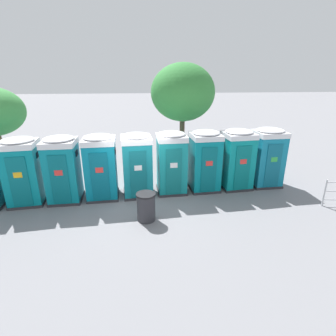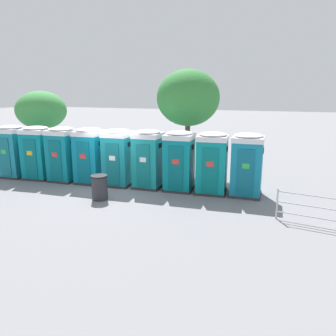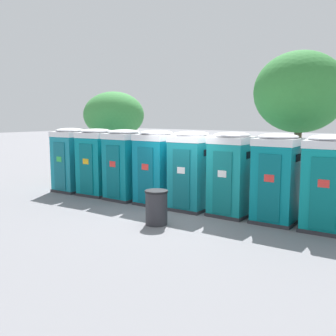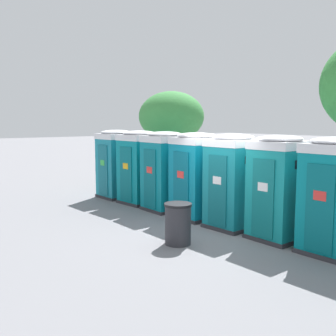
# 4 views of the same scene
# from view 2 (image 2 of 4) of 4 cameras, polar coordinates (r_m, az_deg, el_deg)

# --- Properties ---
(ground_plane) EXTENTS (120.00, 120.00, 0.00)m
(ground_plane) POSITION_cam_2_polar(r_m,az_deg,el_deg) (14.54, -9.40, -3.47)
(ground_plane) COLOR slate
(portapotty_0) EXTENTS (1.27, 1.28, 2.54)m
(portapotty_0) POSITION_cam_2_polar(r_m,az_deg,el_deg) (17.72, -25.43, 2.69)
(portapotty_0) COLOR #2D2D33
(portapotty_0) RESTS_ON ground
(portapotty_1) EXTENTS (1.35, 1.32, 2.54)m
(portapotty_1) POSITION_cam_2_polar(r_m,az_deg,el_deg) (16.87, -21.76, 2.55)
(portapotty_1) COLOR #2D2D33
(portapotty_1) RESTS_ON ground
(portapotty_2) EXTENTS (1.23, 1.24, 2.54)m
(portapotty_2) POSITION_cam_2_polar(r_m,az_deg,el_deg) (16.04, -17.85, 2.35)
(portapotty_2) COLOR #2D2D33
(portapotty_2) RESTS_ON ground
(portapotty_3) EXTENTS (1.28, 1.26, 2.54)m
(portapotty_3) POSITION_cam_2_polar(r_m,az_deg,el_deg) (15.34, -13.44, 2.15)
(portapotty_3) COLOR #2D2D33
(portapotty_3) RESTS_ON ground
(portapotty_4) EXTENTS (1.25, 1.28, 2.54)m
(portapotty_4) POSITION_cam_2_polar(r_m,az_deg,el_deg) (14.70, -8.71, 1.88)
(portapotty_4) COLOR #2D2D33
(portapotty_4) RESTS_ON ground
(portapotty_5) EXTENTS (1.21, 1.24, 2.54)m
(portapotty_5) POSITION_cam_2_polar(r_m,az_deg,el_deg) (14.23, -3.49, 1.64)
(portapotty_5) COLOR #2D2D33
(portapotty_5) RESTS_ON ground
(portapotty_6) EXTENTS (1.26, 1.27, 2.54)m
(portapotty_6) POSITION_cam_2_polar(r_m,az_deg,el_deg) (13.82, 1.96, 1.30)
(portapotty_6) COLOR #2D2D33
(portapotty_6) RESTS_ON ground
(portapotty_7) EXTENTS (1.33, 1.31, 2.54)m
(portapotty_7) POSITION_cam_2_polar(r_m,az_deg,el_deg) (13.52, 7.67, 0.92)
(portapotty_7) COLOR #2D2D33
(portapotty_7) RESTS_ON ground
(portapotty_8) EXTENTS (1.27, 1.25, 2.54)m
(portapotty_8) POSITION_cam_2_polar(r_m,az_deg,el_deg) (13.42, 13.59, 0.57)
(portapotty_8) COLOR #2D2D33
(portapotty_8) RESTS_ON ground
(street_tree_0) EXTENTS (3.08, 3.08, 5.19)m
(street_tree_0) POSITION_cam_2_polar(r_m,az_deg,el_deg) (16.42, 3.52, 12.04)
(street_tree_0) COLOR brown
(street_tree_0) RESTS_ON ground
(street_tree_1) EXTENTS (2.84, 2.84, 4.14)m
(street_tree_1) POSITION_cam_2_polar(r_m,az_deg,el_deg) (20.47, -21.20, 9.27)
(street_tree_1) COLOR brown
(street_tree_1) RESTS_ON ground
(trash_can) EXTENTS (0.65, 0.65, 0.97)m
(trash_can) POSITION_cam_2_polar(r_m,az_deg,el_deg) (13.04, -11.83, -3.31)
(trash_can) COLOR #2D2D33
(trash_can) RESTS_ON ground
(event_barrier) EXTENTS (2.04, 0.34, 1.05)m
(event_barrier) POSITION_cam_2_polar(r_m,az_deg,el_deg) (11.34, 23.47, -6.29)
(event_barrier) COLOR #B7B7BC
(event_barrier) RESTS_ON ground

